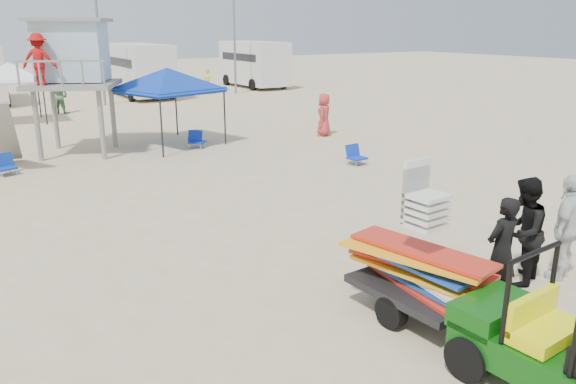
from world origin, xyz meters
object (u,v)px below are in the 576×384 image
utility_cart (560,339)px  lifeguard_tower (67,56)px  surf_trailer (418,263)px  man_left (502,250)px  canopy_blue (167,72)px

utility_cart → lifeguard_tower: size_ratio=0.53×
surf_trailer → lifeguard_tower: bearing=97.5°
man_left → lifeguard_tower: 15.74m
surf_trailer → man_left: (1.51, -0.30, -0.01)m
utility_cart → man_left: bearing=53.2°
man_left → lifeguard_tower: bearing=-77.9°
utility_cart → canopy_blue: canopy_blue is taller
surf_trailer → canopy_blue: canopy_blue is taller
lifeguard_tower → canopy_blue: 3.40m
man_left → canopy_blue: size_ratio=0.46×
surf_trailer → canopy_blue: 14.62m
utility_cart → surf_trailer: 2.33m
man_left → canopy_blue: (-0.15, 14.75, 1.84)m
surf_trailer → canopy_blue: bearing=84.6°
canopy_blue → surf_trailer: bearing=-95.4°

